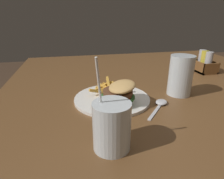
% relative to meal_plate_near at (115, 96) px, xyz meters
% --- Properties ---
extents(dining_table, '(1.48, 1.38, 0.75)m').
position_rel_meal_plate_near_xyz_m(dining_table, '(-0.08, 0.26, -0.10)').
color(dining_table, brown).
rests_on(dining_table, ground_plane).
extents(meal_plate_near, '(0.27, 0.27, 0.09)m').
position_rel_meal_plate_near_xyz_m(meal_plate_near, '(0.00, 0.00, 0.00)').
color(meal_plate_near, white).
rests_on(meal_plate_near, dining_table).
extents(beer_glass, '(0.09, 0.09, 0.15)m').
position_rel_meal_plate_near_xyz_m(beer_glass, '(-0.02, 0.25, 0.05)').
color(beer_glass, silver).
rests_on(beer_glass, dining_table).
extents(juice_glass, '(0.09, 0.09, 0.22)m').
position_rel_meal_plate_near_xyz_m(juice_glass, '(0.23, -0.06, 0.03)').
color(juice_glass, silver).
rests_on(juice_glass, dining_table).
extents(spoon, '(0.13, 0.12, 0.01)m').
position_rel_meal_plate_near_xyz_m(spoon, '(0.05, 0.15, -0.02)').
color(spoon, silver).
rests_on(spoon, dining_table).
extents(condiment_caddy, '(0.13, 0.09, 0.11)m').
position_rel_meal_plate_near_xyz_m(condiment_caddy, '(-0.27, 0.55, 0.02)').
color(condiment_caddy, brown).
rests_on(condiment_caddy, dining_table).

